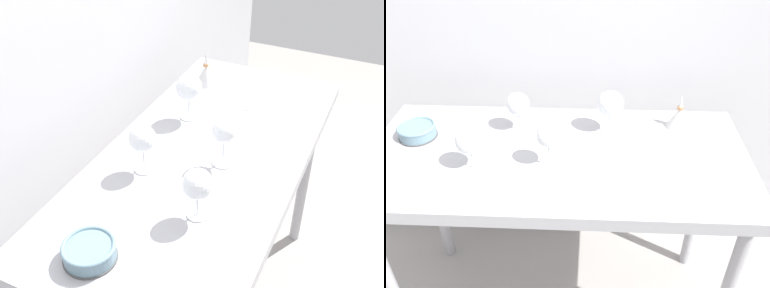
% 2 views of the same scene
% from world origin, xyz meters
% --- Properties ---
extents(back_wall, '(3.80, 0.04, 2.60)m').
position_xyz_m(back_wall, '(0.00, 0.49, 1.30)').
color(back_wall, silver).
rests_on(back_wall, ground_plane).
extents(steel_counter, '(1.40, 0.65, 0.90)m').
position_xyz_m(steel_counter, '(0.00, -0.01, 0.79)').
color(steel_counter, '#A0A0A5').
rests_on(steel_counter, ground_plane).
extents(wine_glass_near_center, '(0.08, 0.08, 0.17)m').
position_xyz_m(wine_glass_near_center, '(-0.02, -0.08, 1.02)').
color(wine_glass_near_center, white).
rests_on(wine_glass_near_center, steel_counter).
extents(wine_glass_far_left, '(0.09, 0.09, 0.17)m').
position_xyz_m(wine_glass_far_left, '(-0.16, 0.14, 1.02)').
color(wine_glass_far_left, white).
rests_on(wine_glass_far_left, steel_counter).
extents(wine_glass_near_left, '(0.09, 0.09, 0.16)m').
position_xyz_m(wine_glass_near_left, '(-0.28, -0.11, 1.01)').
color(wine_glass_near_left, white).
rests_on(wine_glass_near_left, steel_counter).
extents(wine_glass_far_right, '(0.10, 0.10, 0.18)m').
position_xyz_m(wine_glass_far_right, '(0.19, 0.14, 1.03)').
color(wine_glass_far_right, white).
rests_on(wine_glass_far_right, steel_counter).
extents(tasting_sheet_upper, '(0.18, 0.22, 0.00)m').
position_xyz_m(tasting_sheet_upper, '(0.42, -0.01, 0.90)').
color(tasting_sheet_upper, white).
rests_on(tasting_sheet_upper, steel_counter).
extents(tasting_bowl, '(0.15, 0.15, 0.05)m').
position_xyz_m(tasting_bowl, '(-0.55, 0.08, 0.93)').
color(tasting_bowl, '#4C4C4C').
rests_on(tasting_bowl, steel_counter).
extents(decanter_funnel, '(0.10, 0.10, 0.14)m').
position_xyz_m(decanter_funnel, '(0.47, 0.20, 0.94)').
color(decanter_funnel, silver).
rests_on(decanter_funnel, steel_counter).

